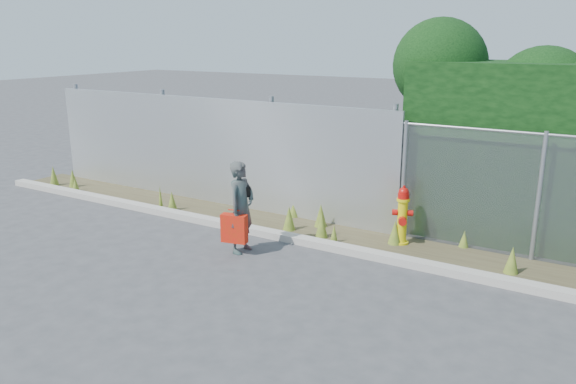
% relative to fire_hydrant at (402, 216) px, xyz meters
% --- Properties ---
extents(ground, '(80.00, 80.00, 0.00)m').
position_rel_fire_hydrant_xyz_m(ground, '(-1.19, -2.63, -0.50)').
color(ground, '#3E3E40').
rests_on(ground, ground).
extents(curb, '(16.00, 0.22, 0.12)m').
position_rel_fire_hydrant_xyz_m(curb, '(-1.19, -0.83, -0.44)').
color(curb, '#A19C92').
rests_on(curb, ground).
extents(weed_strip, '(16.00, 1.29, 0.53)m').
position_rel_fire_hydrant_xyz_m(weed_strip, '(-0.42, -0.21, -0.36)').
color(weed_strip, '#423A26').
rests_on(weed_strip, ground).
extents(corrugated_fence, '(8.50, 0.21, 2.30)m').
position_rel_fire_hydrant_xyz_m(corrugated_fence, '(-4.44, 0.38, 0.61)').
color(corrugated_fence, '#ABAEB2').
rests_on(corrugated_fence, ground).
extents(fire_hydrant, '(0.34, 0.31, 1.03)m').
position_rel_fire_hydrant_xyz_m(fire_hydrant, '(0.00, 0.00, 0.00)').
color(fire_hydrant, yellow).
rests_on(fire_hydrant, ground).
extents(woman, '(0.36, 0.55, 1.50)m').
position_rel_fire_hydrant_xyz_m(woman, '(-2.12, -1.63, 0.25)').
color(woman, '#106861').
rests_on(woman, ground).
extents(red_tote_bag, '(0.42, 0.15, 0.55)m').
position_rel_fire_hydrant_xyz_m(red_tote_bag, '(-2.15, -1.81, -0.06)').
color(red_tote_bag, '#B5290A').
extents(black_shoulder_bag, '(0.23, 0.09, 0.17)m').
position_rel_fire_hydrant_xyz_m(black_shoulder_bag, '(-2.15, -1.50, 0.50)').
color(black_shoulder_bag, black).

